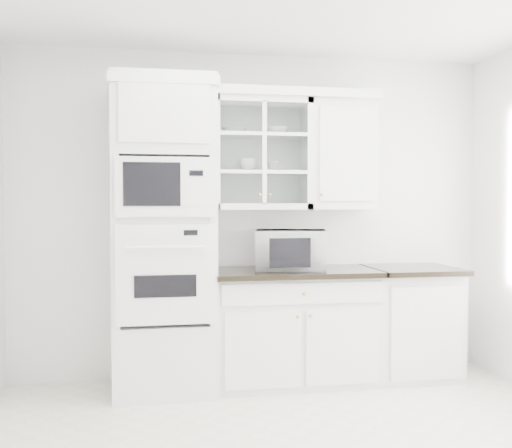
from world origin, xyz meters
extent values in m
cube|color=white|center=(0.00, 1.74, 1.35)|extent=(4.00, 0.02, 2.70)
cube|color=white|center=(-0.75, 1.43, 1.20)|extent=(0.76, 0.65, 2.40)
cube|color=white|center=(-0.75, 1.09, 0.94)|extent=(0.70, 0.03, 0.72)
cube|color=black|center=(-0.75, 1.07, 0.86)|extent=(0.44, 0.01, 0.16)
cube|color=white|center=(-0.75, 1.09, 1.56)|extent=(0.70, 0.03, 0.43)
cube|color=black|center=(-0.84, 1.07, 1.58)|extent=(0.40, 0.01, 0.31)
cube|color=white|center=(0.28, 1.45, 0.44)|extent=(1.30, 0.60, 0.88)
cube|color=black|center=(0.28, 1.42, 0.90)|extent=(1.32, 0.67, 0.04)
cube|color=white|center=(1.28, 1.45, 0.44)|extent=(0.70, 0.60, 0.88)
cube|color=black|center=(1.28, 1.42, 0.90)|extent=(0.72, 0.67, 0.04)
cube|color=white|center=(0.03, 1.58, 1.85)|extent=(0.80, 0.33, 0.90)
cube|color=white|center=(0.03, 1.58, 1.70)|extent=(0.74, 0.29, 0.02)
cube|color=white|center=(0.03, 1.58, 2.00)|extent=(0.74, 0.29, 0.02)
cube|color=white|center=(0.71, 1.58, 1.85)|extent=(0.55, 0.33, 0.90)
cube|color=white|center=(-0.07, 1.56, 2.33)|extent=(2.14, 0.38, 0.07)
imported|color=white|center=(0.25, 1.43, 1.08)|extent=(0.64, 0.57, 0.32)
imported|color=white|center=(-0.19, 1.59, 2.03)|extent=(0.22, 0.22, 0.05)
imported|color=white|center=(0.15, 1.58, 2.04)|extent=(0.21, 0.21, 0.06)
imported|color=white|center=(-0.08, 1.57, 1.76)|extent=(0.15, 0.15, 0.10)
imported|color=white|center=(0.13, 1.57, 1.75)|extent=(0.10, 0.10, 0.08)
camera|label=1|loc=(-0.79, -3.01, 1.44)|focal=40.00mm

